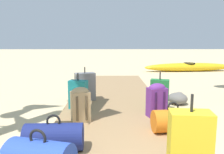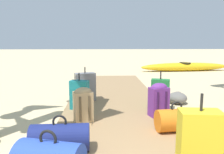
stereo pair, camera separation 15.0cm
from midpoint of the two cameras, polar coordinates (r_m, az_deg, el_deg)
ground_plane at (r=4.09m, az=1.75°, el=-10.05°), size 60.00×60.00×0.00m
boardwalk at (r=4.76m, az=1.39°, el=-6.76°), size 1.89×7.17×0.08m
suitcase_yellow at (r=2.26m, az=20.36°, el=-15.89°), size 0.38×0.25×0.81m
backpack_tan at (r=3.63m, az=-6.59°, el=-6.53°), size 0.33×0.28×0.55m
duffel_bag_orange at (r=3.38m, az=15.87°, el=-10.29°), size 0.57×0.37×0.43m
duffel_bag_navy at (r=2.81m, az=-12.52°, el=-14.16°), size 0.67×0.34×0.43m
suitcase_teal at (r=4.31m, az=-7.29°, el=-4.30°), size 0.37×0.26×0.67m
suitcase_green at (r=4.54m, az=12.53°, el=-3.84°), size 0.38×0.26×0.67m
backpack_purple at (r=3.93m, az=12.04°, el=-5.36°), size 0.35×0.28×0.56m
suitcase_grey at (r=4.89m, az=-5.76°, el=-2.36°), size 0.46×0.32×0.71m
kayak at (r=10.57m, az=18.79°, el=2.33°), size 3.95×0.89×0.37m
rock_right_far at (r=5.93m, az=16.90°, el=-3.93°), size 0.18×0.15×0.09m
rock_right_mid at (r=5.12m, az=16.63°, el=-5.08°), size 0.49×0.49×0.24m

